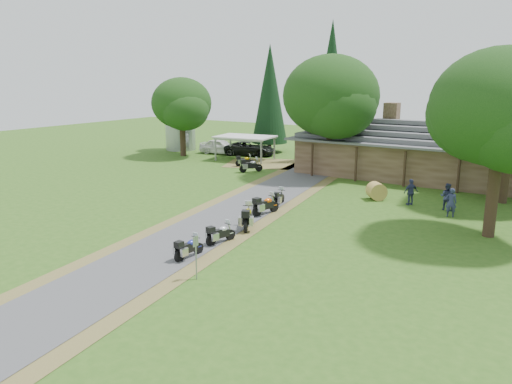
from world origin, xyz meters
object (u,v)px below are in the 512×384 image
Objects in this scene: motorcycle_row_a at (189,247)px; motorcycle_row_d at (266,204)px; silo at (180,120)px; car_white_sedan at (221,145)px; carport at (245,148)px; lodge at (421,149)px; car_dark_suv at (250,145)px; motorcycle_carport_a at (245,160)px; motorcycle_carport_b at (251,165)px; motorcycle_row_b at (221,232)px; motorcycle_row_e at (279,197)px; motorcycle_row_c at (247,216)px; hay_bale at (376,191)px.

motorcycle_row_a is 8.61m from motorcycle_row_d.
silo is 6.47m from car_white_sedan.
silo is 11.02m from carport.
lodge is at bearing -3.37° from silo.
carport reaches higher than car_white_sedan.
car_dark_suv reaches higher than motorcycle_carport_a.
motorcycle_row_d is 14.28m from motorcycle_carport_b.
silo is 4.22× the size of motorcycle_carport_a.
car_dark_suv is 3.56× the size of motorcycle_row_b.
motorcycle_row_d is at bearing 179.03° from motorcycle_row_e.
motorcycle_row_a is 2.58m from motorcycle_row_b.
motorcycle_row_a is 0.99× the size of motorcycle_carport_a.
motorcycle_row_b is (-0.03, 2.58, 0.01)m from motorcycle_row_a.
motorcycle_carport_b reaches higher than motorcycle_row_a.
motorcycle_row_d reaches higher than motorcycle_carport_b.
motorcycle_row_c is 20.23m from motorcycle_carport_a.
lodge reaches higher than motorcycle_row_a.
hay_bale is at bearing -18.29° from motorcycle_row_d.
motorcycle_row_e is at bearing -56.50° from carport.
carport is 2.72× the size of motorcycle_row_c.
motorcycle_row_c is at bearing 6.91° from motorcycle_row_a.
car_dark_suv reaches higher than motorcycle_row_b.
motorcycle_row_e is (-0.41, 2.41, -0.09)m from motorcycle_row_d.
motorcycle_row_a is at bearing 155.99° from motorcycle_row_c.
motorcycle_row_c is 1.09× the size of motorcycle_carport_b.
silo is 3.34× the size of motorcycle_row_c.
motorcycle_carport_b is (-9.46, 20.01, 0.10)m from motorcycle_row_a.
motorcycle_carport_b is (4.14, -5.27, -0.58)m from carport.
car_dark_suv reaches higher than motorcycle_row_d.
hay_bale is (3.91, 10.55, -0.12)m from motorcycle_row_c.
motorcycle_row_e is (-1.32, 8.38, 0.01)m from motorcycle_row_b.
car_white_sedan is 3.43m from car_dark_suv.
hay_bale is (15.23, -6.22, 0.03)m from motorcycle_carport_a.
car_white_sedan is 24.55m from hay_bale.
motorcycle_row_e is (-5.38, -14.81, -1.87)m from lodge.
carport is 19.56m from hay_bale.
carport reaches higher than motorcycle_row_c.
motorcycle_carport_b is (-8.53, 11.45, -0.01)m from motorcycle_row_d.
motorcycle_row_e is 1.41× the size of hay_bale.
lodge is 12.54× the size of motorcycle_row_e.
motorcycle_row_c is 1.26× the size of motorcycle_carport_a.
motorcycle_carport_b is at bearing -95.12° from motorcycle_carport_a.
motorcycle_row_d reaches higher than motorcycle_row_e.
lodge is 3.03× the size of silo.
silo is at bearing 43.44° from motorcycle_row_e.
motorcycle_carport_b is (-8.11, 9.04, 0.08)m from motorcycle_row_e.
motorcycle_row_d is at bearing 10.20° from motorcycle_row_a.
silo is at bearing 63.96° from motorcycle_row_d.
silo is at bearing 20.47° from motorcycle_row_c.
car_dark_suv is at bearing 43.47° from motorcycle_row_b.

